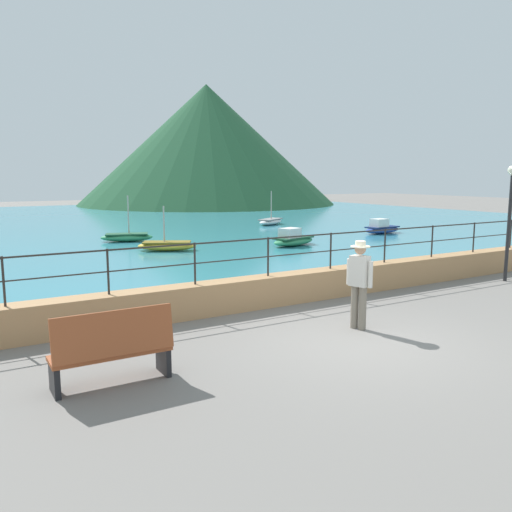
% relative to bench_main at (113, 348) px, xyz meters
% --- Properties ---
extents(ground_plane, '(120.00, 120.00, 0.00)m').
position_rel_bench_main_xyz_m(ground_plane, '(4.42, -0.37, -0.56)').
color(ground_plane, slate).
extents(promenade_wall, '(20.00, 0.56, 0.70)m').
position_rel_bench_main_xyz_m(promenade_wall, '(4.42, 2.83, -0.21)').
color(promenade_wall, tan).
rests_on(promenade_wall, ground).
extents(railing, '(18.44, 0.04, 0.90)m').
position_rel_bench_main_xyz_m(railing, '(4.42, 2.83, 0.76)').
color(railing, '#282623').
rests_on(railing, promenade_wall).
extents(lake_water, '(64.00, 44.32, 0.06)m').
position_rel_bench_main_xyz_m(lake_water, '(4.42, 25.47, -0.53)').
color(lake_water, teal).
rests_on(lake_water, ground).
extents(hill_main, '(26.63, 26.63, 12.26)m').
position_rel_bench_main_xyz_m(hill_main, '(22.31, 42.94, 5.57)').
color(hill_main, '#1E4C2D').
rests_on(hill_main, ground).
extents(bench_main, '(1.70, 0.56, 1.13)m').
position_rel_bench_main_xyz_m(bench_main, '(0.00, 0.00, 0.00)').
color(bench_main, '#9E4C28').
rests_on(bench_main, ground).
extents(person_walking, '(0.38, 0.55, 1.75)m').
position_rel_bench_main_xyz_m(person_walking, '(4.94, 0.32, 0.42)').
color(person_walking, slate).
rests_on(person_walking, ground).
extents(lamp_post, '(0.28, 0.28, 3.28)m').
position_rel_bench_main_xyz_m(lamp_post, '(11.78, 1.72, 1.63)').
color(lamp_post, '#232326').
rests_on(lamp_post, ground).
extents(boat_1, '(2.44, 1.95, 2.02)m').
position_rel_bench_main_xyz_m(boat_1, '(15.06, 19.32, -0.30)').
color(boat_1, white).
rests_on(boat_1, lake_water).
extents(boat_2, '(2.45, 1.46, 0.76)m').
position_rel_bench_main_xyz_m(boat_2, '(10.71, 10.79, -0.23)').
color(boat_2, '#338C59').
rests_on(boat_2, lake_water).
extents(boat_3, '(2.37, 1.09, 0.76)m').
position_rel_bench_main_xyz_m(boat_3, '(17.33, 12.30, -0.23)').
color(boat_3, '#2D4C9E').
rests_on(boat_3, lake_water).
extents(boat_4, '(2.45, 1.89, 1.76)m').
position_rel_bench_main_xyz_m(boat_4, '(5.61, 12.15, -0.30)').
color(boat_4, gold).
rests_on(boat_4, lake_water).
extents(boat_6, '(2.47, 1.62, 2.06)m').
position_rel_bench_main_xyz_m(boat_6, '(5.14, 15.83, -0.30)').
color(boat_6, '#338C59').
rests_on(boat_6, lake_water).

